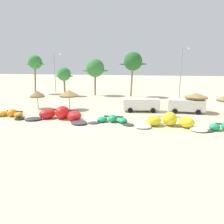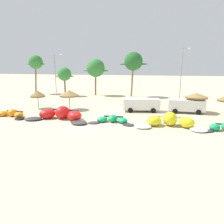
% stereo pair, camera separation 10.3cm
% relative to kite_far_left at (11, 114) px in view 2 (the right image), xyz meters
% --- Properties ---
extents(ground_plane, '(260.00, 260.00, 0.00)m').
position_rel_kite_far_left_xyz_m(ground_plane, '(10.58, -0.51, -0.36)').
color(ground_plane, beige).
extents(kite_far_left, '(5.64, 2.68, 0.95)m').
position_rel_kite_far_left_xyz_m(kite_far_left, '(0.00, 0.00, 0.00)').
color(kite_far_left, black).
rests_on(kite_far_left, ground).
extents(kite_left, '(8.53, 4.06, 1.56)m').
position_rel_kite_far_left_xyz_m(kite_left, '(6.87, 0.34, 0.24)').
color(kite_left, '#333338').
rests_on(kite_left, ground).
extents(kite_left_of_center, '(5.58, 2.62, 0.84)m').
position_rel_kite_far_left_xyz_m(kite_left_of_center, '(13.32, 0.44, -0.04)').
color(kite_left_of_center, '#333338').
rests_on(kite_left_of_center, ground).
extents(kite_center, '(7.67, 3.56, 1.51)m').
position_rel_kite_far_left_xyz_m(kite_center, '(19.74, 0.35, 0.22)').
color(kite_center, white).
rests_on(kite_center, ground).
extents(beach_umbrella_near_van, '(2.29, 2.29, 2.74)m').
position_rel_kite_far_left_xyz_m(beach_umbrella_near_van, '(0.22, 5.83, 1.89)').
color(beach_umbrella_near_van, brown).
rests_on(beach_umbrella_near_van, ground).
extents(beach_umbrella_middle, '(2.93, 2.93, 2.95)m').
position_rel_kite_far_left_xyz_m(beach_umbrella_middle, '(5.33, 6.12, 2.09)').
color(beach_umbrella_middle, brown).
rests_on(beach_umbrella_middle, ground).
extents(beach_umbrella_near_palms, '(3.17, 3.17, 2.75)m').
position_rel_kite_far_left_xyz_m(beach_umbrella_near_palms, '(23.33, 8.62, 2.02)').
color(beach_umbrella_near_palms, brown).
rests_on(beach_umbrella_near_palms, ground).
extents(parked_van, '(4.93, 2.32, 1.84)m').
position_rel_kite_far_left_xyz_m(parked_van, '(21.90, 8.01, 0.73)').
color(parked_van, white).
rests_on(parked_van, ground).
extents(parked_car_second, '(5.42, 2.99, 1.84)m').
position_rel_kite_far_left_xyz_m(parked_car_second, '(15.74, 7.41, 0.73)').
color(parked_car_second, white).
rests_on(parked_car_second, ground).
extents(palm_leftmost, '(4.82, 3.22, 8.93)m').
position_rel_kite_far_left_xyz_m(palm_leftmost, '(-10.38, 21.90, 6.84)').
color(palm_leftmost, brown).
rests_on(palm_leftmost, ground).
extents(palm_left, '(4.40, 2.93, 6.19)m').
position_rel_kite_far_left_xyz_m(palm_left, '(-2.19, 19.84, 4.29)').
color(palm_left, brown).
rests_on(palm_left, ground).
extents(palm_left_of_gap, '(5.96, 3.97, 7.99)m').
position_rel_kite_far_left_xyz_m(palm_left_of_gap, '(4.08, 22.34, 5.59)').
color(palm_left_of_gap, brown).
rests_on(palm_left_of_gap, ground).
extents(palm_center_left, '(5.79, 3.86, 9.31)m').
position_rel_kite_far_left_xyz_m(palm_center_left, '(12.34, 22.45, 6.94)').
color(palm_center_left, '#7F6647').
rests_on(palm_center_left, ground).
extents(lamppost_west, '(2.11, 0.24, 9.22)m').
position_rel_kite_far_left_xyz_m(lamppost_west, '(-6.64, 24.29, 4.82)').
color(lamppost_west, gray).
rests_on(lamppost_west, ground).
extents(lamppost_west_center, '(1.51, 0.24, 9.80)m').
position_rel_kite_far_left_xyz_m(lamppost_west_center, '(22.01, 20.84, 5.04)').
color(lamppost_west_center, gray).
rests_on(lamppost_west_center, ground).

